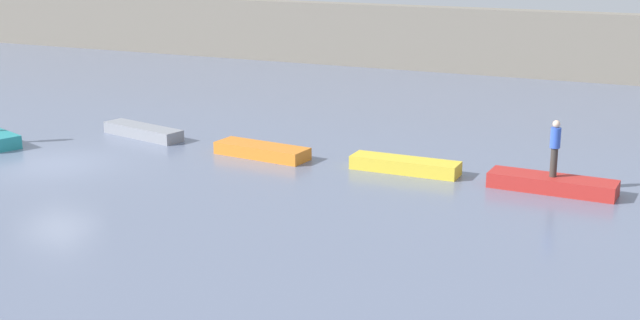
{
  "coord_description": "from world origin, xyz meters",
  "views": [
    {
      "loc": [
        20.47,
        -23.63,
        8.23
      ],
      "look_at": [
        9.16,
        2.38,
        0.56
      ],
      "focal_mm": 49.48,
      "sensor_mm": 36.0,
      "label": 1
    }
  ],
  "objects_px": {
    "rowboat_yellow": "(405,165)",
    "rowboat_red": "(552,184)",
    "rowboat_grey": "(143,131)",
    "rowboat_orange": "(262,151)",
    "person_blue_shirt": "(555,145)"
  },
  "relations": [
    {
      "from": "rowboat_grey",
      "to": "rowboat_red",
      "type": "distance_m",
      "value": 16.09
    },
    {
      "from": "person_blue_shirt",
      "to": "rowboat_orange",
      "type": "bearing_deg",
      "value": 179.32
    },
    {
      "from": "rowboat_yellow",
      "to": "rowboat_orange",
      "type": "bearing_deg",
      "value": -177.41
    },
    {
      "from": "rowboat_yellow",
      "to": "rowboat_red",
      "type": "height_order",
      "value": "rowboat_red"
    },
    {
      "from": "rowboat_orange",
      "to": "rowboat_yellow",
      "type": "relative_size",
      "value": 0.95
    },
    {
      "from": "rowboat_yellow",
      "to": "rowboat_red",
      "type": "distance_m",
      "value": 4.97
    },
    {
      "from": "rowboat_grey",
      "to": "rowboat_orange",
      "type": "distance_m",
      "value": 5.77
    },
    {
      "from": "rowboat_grey",
      "to": "person_blue_shirt",
      "type": "xyz_separation_m",
      "value": [
        16.06,
        -0.96,
        1.28
      ]
    },
    {
      "from": "rowboat_grey",
      "to": "person_blue_shirt",
      "type": "bearing_deg",
      "value": 10.36
    },
    {
      "from": "rowboat_grey",
      "to": "rowboat_yellow",
      "type": "bearing_deg",
      "value": 10.23
    },
    {
      "from": "rowboat_yellow",
      "to": "rowboat_grey",
      "type": "bearing_deg",
      "value": 177.43
    },
    {
      "from": "rowboat_orange",
      "to": "person_blue_shirt",
      "type": "distance_m",
      "value": 10.43
    },
    {
      "from": "rowboat_grey",
      "to": "rowboat_red",
      "type": "xyz_separation_m",
      "value": [
        16.06,
        -0.96,
        0.02
      ]
    },
    {
      "from": "rowboat_grey",
      "to": "rowboat_yellow",
      "type": "xyz_separation_m",
      "value": [
        11.09,
        -0.69,
        0.01
      ]
    },
    {
      "from": "rowboat_red",
      "to": "rowboat_grey",
      "type": "bearing_deg",
      "value": 179.65
    }
  ]
}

